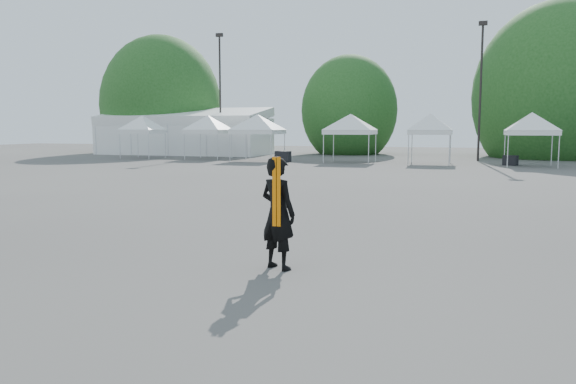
% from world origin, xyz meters
% --- Properties ---
extents(ground, '(120.00, 120.00, 0.00)m').
position_xyz_m(ground, '(0.00, 0.00, 0.00)').
color(ground, '#474442').
rests_on(ground, ground).
extents(marquee, '(15.00, 6.25, 4.23)m').
position_xyz_m(marquee, '(-22.00, 35.00, 1.97)').
color(marquee, white).
rests_on(marquee, ground).
extents(light_pole_west, '(0.60, 0.25, 10.30)m').
position_xyz_m(light_pole_west, '(-18.00, 34.00, 5.77)').
color(light_pole_west, black).
rests_on(light_pole_west, ground).
extents(light_pole_east, '(0.60, 0.25, 9.80)m').
position_xyz_m(light_pole_east, '(3.00, 32.00, 5.52)').
color(light_pole_east, black).
rests_on(light_pole_east, ground).
extents(tree_far_w, '(4.80, 4.80, 7.30)m').
position_xyz_m(tree_far_w, '(-26.00, 38.00, 4.54)').
color(tree_far_w, '#382314').
rests_on(tree_far_w, ground).
extents(tree_mid_w, '(4.16, 4.16, 6.33)m').
position_xyz_m(tree_mid_w, '(-8.00, 40.00, 3.93)').
color(tree_mid_w, '#382314').
rests_on(tree_mid_w, ground).
extents(tree_mid_e, '(5.12, 5.12, 7.79)m').
position_xyz_m(tree_mid_e, '(9.00, 39.00, 4.84)').
color(tree_mid_e, '#382314').
rests_on(tree_mid_e, ground).
extents(tent_a, '(3.85, 3.85, 3.88)m').
position_xyz_m(tent_a, '(-22.01, 28.13, 3.06)').
color(tent_a, silver).
rests_on(tent_a, ground).
extents(tent_b, '(4.10, 4.10, 3.88)m').
position_xyz_m(tent_b, '(-16.68, 28.77, 3.06)').
color(tent_b, silver).
rests_on(tent_b, ground).
extents(tent_c, '(4.60, 4.60, 3.88)m').
position_xyz_m(tent_c, '(-12.13, 27.38, 3.06)').
color(tent_c, silver).
rests_on(tent_c, ground).
extents(tent_d, '(4.60, 4.60, 3.88)m').
position_xyz_m(tent_d, '(-5.48, 27.78, 3.06)').
color(tent_d, silver).
rests_on(tent_d, ground).
extents(tent_e, '(3.90, 3.90, 3.88)m').
position_xyz_m(tent_e, '(-0.14, 27.80, 3.06)').
color(tent_e, silver).
rests_on(tent_e, ground).
extents(tent_f, '(4.24, 4.24, 3.88)m').
position_xyz_m(tent_f, '(5.94, 27.03, 3.06)').
color(tent_f, silver).
rests_on(tent_f, ground).
extents(man, '(0.83, 0.71, 1.92)m').
position_xyz_m(man, '(-0.96, -1.64, 0.96)').
color(man, black).
rests_on(man, ground).
extents(crate_west, '(1.02, 0.81, 0.76)m').
position_xyz_m(crate_west, '(-10.02, 26.72, 0.38)').
color(crate_west, black).
rests_on(crate_west, ground).
extents(crate_mid, '(1.00, 0.89, 0.64)m').
position_xyz_m(crate_mid, '(4.87, 27.69, 0.32)').
color(crate_mid, black).
rests_on(crate_mid, ground).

